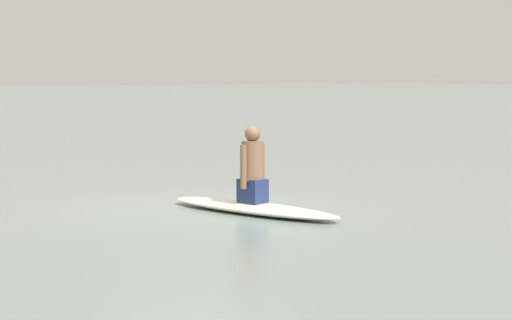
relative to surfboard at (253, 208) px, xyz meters
The scene contains 3 objects.
ground_plane 0.89m from the surfboard, 161.23° to the right, with size 400.00×400.00×0.00m, color slate.
surfboard is the anchor object (origin of this frame).
person_paddler 0.52m from the surfboard, 135.00° to the left, with size 0.37×0.44×0.99m.
Camera 1 is at (10.15, -7.00, 1.74)m, focal length 64.74 mm.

